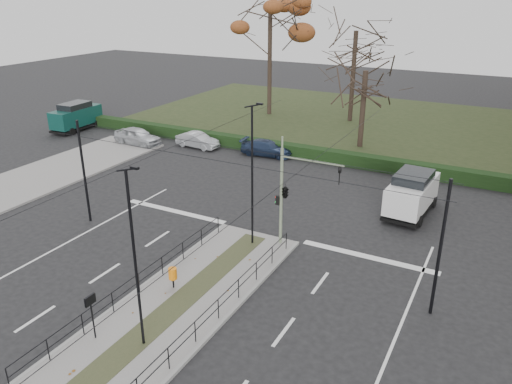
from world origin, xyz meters
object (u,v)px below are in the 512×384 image
streetlamp_median_far (252,175)px  green_van (76,116)px  traffic_light (287,190)px  litter_bin (173,274)px  bare_tree_near (365,77)px  streetlamp_median_near (135,259)px  bare_tree_center (356,38)px  parked_car_first (138,136)px  parked_car_third (267,148)px  white_van (412,192)px  info_panel (91,305)px  parked_car_second (198,140)px  rust_tree (270,12)px

streetlamp_median_far → green_van: size_ratio=1.40×
traffic_light → litter_bin: bearing=-114.0°
traffic_light → bare_tree_near: bare_tree_near is taller
streetlamp_median_near → streetlamp_median_far: bearing=91.1°
green_van → bare_tree_center: (22.17, 15.32, 6.87)m
parked_car_first → parked_car_third: bearing=-73.6°
parked_car_third → white_van: (12.68, -6.02, 0.71)m
parked_car_first → white_van: 24.20m
traffic_light → info_panel: traffic_light is taller
litter_bin → streetlamp_median_near: size_ratio=0.14×
litter_bin → parked_car_third: (-5.07, 19.48, -0.22)m
litter_bin → parked_car_third: size_ratio=0.23×
info_panel → white_van: size_ratio=0.38×
white_van → green_van: bearing=171.8°
litter_bin → parked_car_second: (-11.29, 18.68, -0.21)m
green_van → rust_tree: 21.61m
parked_car_second → white_van: (18.90, -5.22, 0.70)m
bare_tree_near → streetlamp_median_far: bearing=-89.4°
green_van → litter_bin: bearing=-36.2°
parked_car_first → green_van: 8.53m
parked_car_first → parked_car_third: parked_car_first is taller
traffic_light → bare_tree_center: bearing=101.0°
streetlamp_median_near → streetlamp_median_far: (-0.17, 9.03, 0.17)m
streetlamp_median_near → white_van: 18.38m
traffic_light → green_van: 30.04m
litter_bin → streetlamp_median_near: bearing=-70.1°
parked_car_third → bare_tree_near: (6.03, 5.71, 5.35)m
traffic_light → green_van: (-27.48, 12.01, -1.81)m
traffic_light → white_van: (4.89, 7.34, -1.83)m
streetlamp_median_near → parked_car_second: streetlamp_median_near is taller
litter_bin → parked_car_third: 20.13m
green_van → rust_tree: rust_tree is taller
litter_bin → streetlamp_median_near: streetlamp_median_near is taller
parked_car_third → parked_car_first: bearing=97.3°
streetlamp_median_far → rust_tree: bearing=114.7°
bare_tree_center → bare_tree_near: size_ratio=1.38×
green_van → bare_tree_near: size_ratio=0.63×
traffic_light → streetlamp_median_near: size_ratio=0.73×
litter_bin → streetlamp_median_far: streetlamp_median_far is taller
litter_bin → streetlamp_median_near: 4.86m
traffic_light → bare_tree_center: (-5.31, 27.33, 5.05)m
streetlamp_median_near → bare_tree_center: size_ratio=0.61×
traffic_light → streetlamp_median_near: bearing=-98.2°
info_panel → green_van: green_van is taller
white_van → info_panel: bearing=-114.8°
info_panel → parked_car_first: (-15.76, 21.18, -0.88)m
streetlamp_median_far → bare_tree_near: (-0.19, 19.79, 2.03)m
parked_car_second → green_van: green_van is taller
streetlamp_median_far → parked_car_third: 15.75m
streetlamp_median_near → parked_car_second: size_ratio=1.86×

